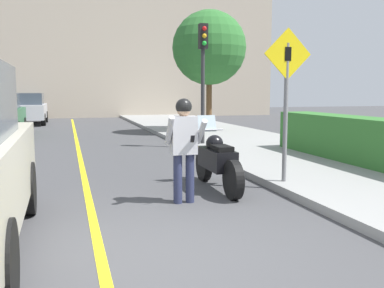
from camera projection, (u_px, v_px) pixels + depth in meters
name	position (u px, v px, depth m)	size (l,w,h in m)	color
ground_plane	(158.00, 257.00, 4.60)	(80.00, 80.00, 0.00)	#424244
sidewalk_curb	(329.00, 166.00, 9.74)	(4.40, 44.00, 0.14)	gray
road_center_line	(82.00, 166.00, 10.15)	(0.12, 36.00, 0.01)	yellow
building_backdrop	(78.00, 44.00, 28.77)	(28.00, 1.20, 9.87)	#B2A38E
motorcycle	(217.00, 161.00, 7.74)	(0.62, 2.23, 1.31)	black
person_biker	(184.00, 140.00, 6.71)	(0.59, 0.46, 1.66)	#282D4C
crossing_sign	(286.00, 90.00, 7.60)	(0.91, 0.08, 2.73)	slate
traffic_light	(203.00, 61.00, 13.19)	(0.26, 0.30, 3.69)	#2D2D30
hedge_row	(356.00, 139.00, 10.04)	(0.90, 5.73, 1.04)	#33702D
street_tree	(209.00, 48.00, 17.81)	(3.09, 3.09, 4.99)	brown
parked_car_silver	(28.00, 109.00, 23.13)	(1.88, 4.20, 1.68)	black
parked_car_grey	(30.00, 106.00, 28.18)	(1.88, 4.20, 1.68)	black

